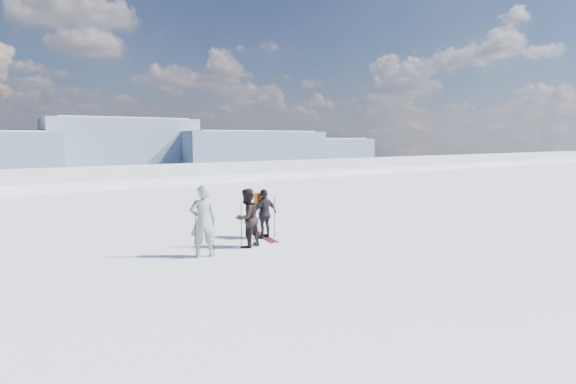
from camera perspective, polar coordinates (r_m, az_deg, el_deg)
name	(u,v)px	position (r m, az deg, el deg)	size (l,w,h in m)	color
lake_basin	(124,256)	(39.70, -20.07, -7.63)	(820.00, 820.00, 71.62)	white
far_mountain_range	(44,149)	(464.04, -28.58, 4.77)	(770.00, 110.00, 53.00)	slate
skier_grey	(203,221)	(12.14, -10.73, -3.65)	(0.71, 0.46, 1.93)	gray
skier_dark	(247,218)	(13.06, -5.25, -3.31)	(0.83, 0.65, 1.72)	black
skier_pack	(265,214)	(14.19, -2.98, -2.77)	(0.92, 0.38, 1.57)	black
backpack	(260,181)	(14.25, -3.64, 1.38)	(0.34, 0.19, 0.46)	#C85812
ski_poles	(242,226)	(13.07, -5.80, -4.29)	(3.08, 1.09, 1.37)	black
skis_loose	(265,237)	(14.45, -2.92, -5.71)	(0.52, 1.69, 0.03)	black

